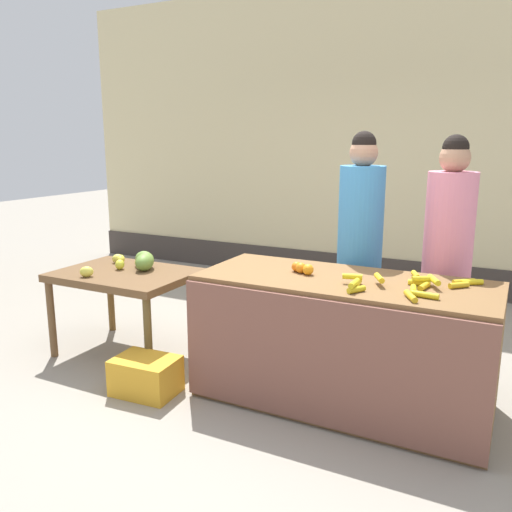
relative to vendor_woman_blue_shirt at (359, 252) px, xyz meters
name	(u,v)px	position (x,y,z in m)	size (l,w,h in m)	color
ground_plane	(270,384)	(-0.45, -0.65, -0.92)	(24.00, 24.00, 0.00)	gray
market_wall_back	(385,140)	(-0.45, 2.46, 0.84)	(8.48, 0.23, 3.57)	beige
fruit_stall_counter	(342,342)	(0.09, -0.66, -0.49)	(1.93, 0.82, 0.87)	brown
side_table_wooden	(125,281)	(-1.77, -0.65, -0.30)	(1.09, 0.80, 0.70)	brown
banana_bunch_pile	(411,284)	(0.52, -0.68, -0.02)	(0.81, 0.65, 0.07)	gold
orange_pile	(302,268)	(-0.21, -0.64, -0.02)	(0.18, 0.12, 0.07)	orange
mango_papaya_pile	(137,261)	(-1.74, -0.52, -0.15)	(0.55, 0.63, 0.14)	yellow
vendor_woman_blue_shirt	(359,252)	(0.00, 0.00, 0.00)	(0.34, 0.34, 1.82)	#33333D
vendor_woman_pink_shirt	(447,262)	(0.64, 0.01, -0.01)	(0.34, 0.34, 1.80)	#33333D
produce_crate	(146,376)	(-1.17, -1.17, -0.79)	(0.44, 0.32, 0.26)	gold
produce_sack	(255,308)	(-0.97, 0.15, -0.64)	(0.36, 0.30, 0.55)	maroon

